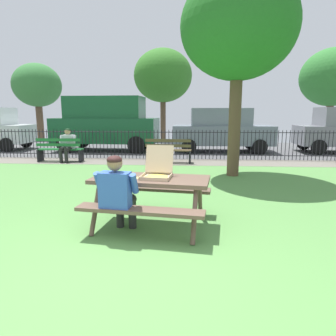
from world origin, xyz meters
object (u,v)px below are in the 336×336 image
pizza_slice_on_table (131,177)px  parked_car_center (106,122)px  picnic_table_foreground (150,188)px  person_on_park_bench (67,143)px  far_tree_center (333,78)px  park_bench_center (168,151)px  tree_midground_left (238,28)px  far_tree_left (37,86)px  far_tree_midleft (163,76)px  parked_car_right (221,129)px  adult_at_table (118,192)px  park_bench_left (60,150)px  pizza_box_open (157,171)px

pizza_slice_on_table → parked_car_center: bearing=107.4°
picnic_table_foreground → person_on_park_bench: bearing=122.4°
picnic_table_foreground → far_tree_center: size_ratio=0.35×
person_on_park_bench → park_bench_center: bearing=-0.3°
tree_midground_left → far_tree_left: tree_midground_left is taller
far_tree_midleft → parked_car_center: bearing=-109.4°
tree_midground_left → parked_car_right: bearing=87.3°
adult_at_table → far_tree_center: far_tree_center is taller
tree_midground_left → far_tree_center: 13.60m
adult_at_table → person_on_park_bench: same height
adult_at_table → tree_midground_left: tree_midground_left is taller
park_bench_left → parked_car_right: 6.93m
far_tree_center → park_bench_center: bearing=-136.1°
adult_at_table → park_bench_center: bearing=87.2°
pizza_box_open → park_bench_left: size_ratio=0.36×
pizza_slice_on_table → person_on_park_bench: bearing=120.1°
picnic_table_foreground → pizza_box_open: bearing=20.7°
parked_car_right → far_tree_center: bearing=39.3°
adult_at_table → tree_midground_left: size_ratio=0.22×
far_tree_center → park_bench_left: bearing=-145.7°
picnic_table_foreground → park_bench_center: bearing=90.9°
pizza_box_open → adult_at_table: bearing=-136.3°
tree_midground_left → parked_car_right: 5.97m
park_bench_left → parked_car_right: (6.13, 3.18, 0.59)m
far_tree_midleft → park_bench_left: bearing=-108.0°
parked_car_center → person_on_park_bench: bearing=-100.6°
pizza_box_open → parked_car_center: (-3.27, 9.05, 0.44)m
pizza_slice_on_table → person_on_park_bench: person_on_park_bench is taller
picnic_table_foreground → far_tree_left: size_ratio=0.40×
parked_car_right → far_tree_center: 9.98m
person_on_park_bench → far_tree_midleft: 10.19m
pizza_box_open → adult_at_table: size_ratio=0.48×
adult_at_table → pizza_box_open: bearing=43.7°
person_on_park_bench → far_tree_midleft: far_tree_midleft is taller
parked_car_center → far_tree_center: (12.66, 6.05, 2.56)m
far_tree_left → far_tree_center: size_ratio=0.87×
far_tree_center → parked_car_right: bearing=-140.7°
picnic_table_foreground → parked_car_center: size_ratio=0.41×
pizza_box_open → park_bench_left: (-4.13, 5.86, -0.44)m
person_on_park_bench → tree_midground_left: bearing=-19.9°
parked_car_center → far_tree_midleft: bearing=70.6°
parked_car_center → picnic_table_foreground: bearing=-70.8°
park_bench_center → far_tree_midleft: far_tree_midleft is taller
pizza_slice_on_table → tree_midground_left: (2.16, 3.93, 3.15)m
park_bench_left → person_on_park_bench: 0.36m
person_on_park_bench → parked_car_center: bearing=79.4°
picnic_table_foreground → park_bench_center: park_bench_center is taller
far_tree_left → park_bench_left: bearing=-59.9°
picnic_table_foreground → adult_at_table: (-0.41, -0.45, 0.06)m
pizza_box_open → pizza_slice_on_table: 0.42m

